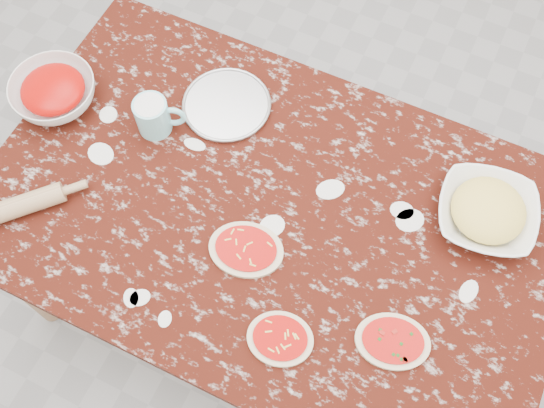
% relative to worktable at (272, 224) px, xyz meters
% --- Properties ---
extents(ground, '(4.00, 4.00, 0.00)m').
position_rel_worktable_xyz_m(ground, '(0.00, 0.00, -0.67)').
color(ground, gray).
extents(worktable, '(1.60, 1.00, 0.75)m').
position_rel_worktable_xyz_m(worktable, '(0.00, 0.00, 0.00)').
color(worktable, black).
rests_on(worktable, ground).
extents(pizza_tray, '(0.34, 0.34, 0.01)m').
position_rel_worktable_xyz_m(pizza_tray, '(-0.27, 0.26, 0.09)').
color(pizza_tray, '#B2B2B7').
rests_on(pizza_tray, worktable).
extents(sauce_bowl, '(0.30, 0.30, 0.08)m').
position_rel_worktable_xyz_m(sauce_bowl, '(-0.74, 0.06, 0.12)').
color(sauce_bowl, white).
rests_on(sauce_bowl, worktable).
extents(cheese_bowl, '(0.31, 0.31, 0.07)m').
position_rel_worktable_xyz_m(cheese_bowl, '(0.53, 0.23, 0.12)').
color(cheese_bowl, white).
rests_on(cheese_bowl, worktable).
extents(flour_mug, '(0.14, 0.10, 0.11)m').
position_rel_worktable_xyz_m(flour_mug, '(-0.42, 0.10, 0.14)').
color(flour_mug, '#88D6E0').
rests_on(flour_mug, worktable).
extents(pizza_left, '(0.23, 0.20, 0.02)m').
position_rel_worktable_xyz_m(pizza_left, '(-0.01, -0.13, 0.09)').
color(pizza_left, beige).
rests_on(pizza_left, worktable).
extents(pizza_mid, '(0.20, 0.17, 0.02)m').
position_rel_worktable_xyz_m(pizza_mid, '(0.17, -0.31, 0.09)').
color(pizza_mid, beige).
rests_on(pizza_mid, worktable).
extents(pizza_right, '(0.22, 0.19, 0.02)m').
position_rel_worktable_xyz_m(pizza_right, '(0.43, -0.20, 0.09)').
color(pizza_right, beige).
rests_on(pizza_right, worktable).
extents(rolling_pin, '(0.24, 0.25, 0.06)m').
position_rel_worktable_xyz_m(rolling_pin, '(-0.64, -0.31, 0.11)').
color(rolling_pin, tan).
rests_on(rolling_pin, worktable).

